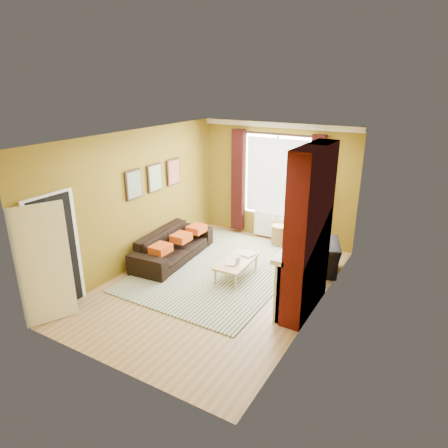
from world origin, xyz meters
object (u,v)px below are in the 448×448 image
(wicker_stool, at_px, (279,235))
(floor_lamp, at_px, (327,206))
(armchair, at_px, (312,257))
(sofa, at_px, (173,245))
(coffee_table, at_px, (237,262))

(wicker_stool, distance_m, floor_lamp, 1.39)
(wicker_stool, bearing_deg, armchair, -41.78)
(sofa, distance_m, floor_lamp, 3.45)
(armchair, height_order, wicker_stool, armchair)
(floor_lamp, bearing_deg, sofa, -145.29)
(sofa, xyz_separation_m, armchair, (2.81, 0.91, 0.02))
(sofa, distance_m, armchair, 2.95)
(coffee_table, height_order, floor_lamp, floor_lamp)
(sofa, relative_size, wicker_stool, 4.56)
(sofa, bearing_deg, armchair, -76.84)
(coffee_table, distance_m, wicker_stool, 1.96)
(armchair, bearing_deg, floor_lamp, -107.50)
(sofa, xyz_separation_m, wicker_stool, (1.69, 1.91, -0.08))
(sofa, relative_size, coffee_table, 2.00)
(coffee_table, bearing_deg, wicker_stool, 84.94)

